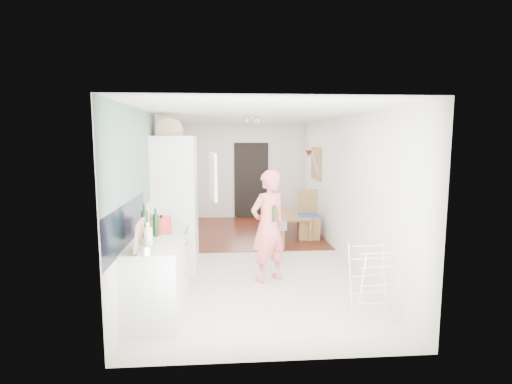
{
  "coord_description": "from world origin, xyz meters",
  "views": [
    {
      "loc": [
        -0.47,
        -7.04,
        2.12
      ],
      "look_at": [
        0.08,
        0.2,
        1.14
      ],
      "focal_mm": 28.0,
      "sensor_mm": 36.0,
      "label": 1
    }
  ],
  "objects": [
    {
      "name": "worktop",
      "position": [
        -1.3,
        -2.55,
        0.89
      ],
      "size": [
        0.62,
        0.92,
        0.06
      ],
      "primitive_type": "cube",
      "color": "beige",
      "rests_on": "room_shell"
    },
    {
      "name": "fridge_interior",
      "position": [
        -0.96,
        -0.78,
        1.55
      ],
      "size": [
        0.02,
        0.52,
        0.66
      ],
      "primitive_type": "cube",
      "color": "white",
      "rests_on": "room_shell"
    },
    {
      "name": "pinboard",
      "position": [
        1.58,
        1.9,
        1.55
      ],
      "size": [
        0.03,
        0.9,
        0.7
      ],
      "primitive_type": "cube",
      "color": "tan",
      "rests_on": "room_shell"
    },
    {
      "name": "floor",
      "position": [
        0.0,
        0.0,
        0.0
      ],
      "size": [
        3.2,
        7.0,
        0.01
      ],
      "primitive_type": "cube",
      "color": "beige",
      "rests_on": "ground"
    },
    {
      "name": "fridge_housing",
      "position": [
        -1.27,
        -0.78,
        1.07
      ],
      "size": [
        0.66,
        0.66,
        2.15
      ],
      "primitive_type": "cube",
      "color": "silver",
      "rests_on": "room_shell"
    },
    {
      "name": "bottle_a",
      "position": [
        -1.44,
        -2.26,
        1.09
      ],
      "size": [
        0.09,
        0.09,
        0.33
      ],
      "primitive_type": "cylinder",
      "rotation": [
        0.0,
        0.0,
        -0.18
      ],
      "color": "#153B17",
      "rests_on": "worktop"
    },
    {
      "name": "drying_rack",
      "position": [
        1.23,
        -2.69,
        0.43
      ],
      "size": [
        0.48,
        0.45,
        0.87
      ],
      "primitive_type": null,
      "rotation": [
        0.0,
        0.0,
        0.1
      ],
      "color": "silver",
      "rests_on": "floor"
    },
    {
      "name": "fridge_door",
      "position": [
        -0.66,
        -1.08,
        1.55
      ],
      "size": [
        0.14,
        0.56,
        0.7
      ],
      "primitive_type": "cube",
      "rotation": [
        0.0,
        0.0,
        -1.4
      ],
      "color": "silver",
      "rests_on": "room_shell"
    },
    {
      "name": "wood_floor_overlay",
      "position": [
        0.0,
        1.85,
        0.01
      ],
      "size": [
        3.2,
        3.3,
        0.01
      ],
      "primitive_type": "cube",
      "color": "#5C2218",
      "rests_on": "room_shell"
    },
    {
      "name": "grey_drape",
      "position": [
        0.42,
        0.32,
        0.49
      ],
      "size": [
        0.49,
        0.49,
        0.18
      ],
      "primitive_type": "cube",
      "rotation": [
        0.0,
        0.0,
        0.31
      ],
      "color": "gray",
      "rests_on": "stool"
    },
    {
      "name": "bottle_c",
      "position": [
        -1.32,
        -2.72,
        1.04
      ],
      "size": [
        0.1,
        0.1,
        0.23
      ],
      "primitive_type": "cylinder",
      "rotation": [
        0.0,
        0.0,
        -0.1
      ],
      "color": "silver",
      "rests_on": "worktop"
    },
    {
      "name": "person",
      "position": [
        0.15,
        -1.3,
        0.98
      ],
      "size": [
        0.86,
        0.78,
        1.96
      ],
      "primitive_type": "imported",
      "rotation": [
        0.0,
        0.0,
        3.7
      ],
      "color": "#E46863",
      "rests_on": "floor"
    },
    {
      "name": "bottle_b",
      "position": [
        -1.33,
        -2.17,
        1.06
      ],
      "size": [
        0.07,
        0.07,
        0.28
      ],
      "primitive_type": "cylinder",
      "rotation": [
        0.0,
        0.0,
        -0.07
      ],
      "color": "#153B17",
      "rests_on": "worktop"
    },
    {
      "name": "pepper_mill_back",
      "position": [
        -1.4,
        -2.02,
        1.02
      ],
      "size": [
        0.06,
        0.06,
        0.2
      ],
      "primitive_type": "cylinder",
      "rotation": [
        0.0,
        0.0,
        0.11
      ],
      "color": "tan",
      "rests_on": "worktop"
    },
    {
      "name": "pepper_mill_front",
      "position": [
        -1.38,
        -2.14,
        1.02
      ],
      "size": [
        0.07,
        0.07,
        0.2
      ],
      "primitive_type": "cylinder",
      "rotation": [
        0.0,
        0.0,
        -0.24
      ],
      "color": "tan",
      "rests_on": "worktop"
    },
    {
      "name": "bread_bin",
      "position": [
        -1.32,
        -0.74,
        2.25
      ],
      "size": [
        0.4,
        0.38,
        0.2
      ],
      "primitive_type": null,
      "rotation": [
        0.0,
        0.0,
        -0.06
      ],
      "color": "tan",
      "rests_on": "fridge_housing"
    },
    {
      "name": "sage_wall_panel",
      "position": [
        -1.59,
        -2.0,
        1.85
      ],
      "size": [
        0.02,
        3.0,
        1.3
      ],
      "primitive_type": "cube",
      "color": "gray",
      "rests_on": "room_shell"
    },
    {
      "name": "held_bottle",
      "position": [
        0.22,
        -1.41,
        1.04
      ],
      "size": [
        0.05,
        0.05,
        0.24
      ],
      "primitive_type": "cylinder",
      "color": "#153B17",
      "rests_on": "person"
    },
    {
      "name": "dining_table",
      "position": [
        0.95,
        1.46,
        0.21
      ],
      "size": [
        0.67,
        1.2,
        0.42
      ],
      "primitive_type": "imported",
      "rotation": [
        0.0,
        0.0,
        1.56
      ],
      "color": "olive",
      "rests_on": "floor"
    },
    {
      "name": "dining_chair",
      "position": [
        1.26,
        1.13,
        0.52
      ],
      "size": [
        0.47,
        0.47,
        1.04
      ],
      "primitive_type": null,
      "rotation": [
        0.0,
        0.0,
        -0.07
      ],
      "color": "olive",
      "rests_on": "floor"
    },
    {
      "name": "red_casserole",
      "position": [
        -1.33,
        -1.78,
        1.0
      ],
      "size": [
        0.3,
        0.3,
        0.16
      ],
      "primitive_type": "cylinder",
      "rotation": [
        0.0,
        0.0,
        0.09
      ],
      "color": "red",
      "rests_on": "cooker_top"
    },
    {
      "name": "base_cabinet",
      "position": [
        -1.3,
        -2.55,
        0.43
      ],
      "size": [
        0.6,
        0.9,
        0.86
      ],
      "primitive_type": "cube",
      "color": "silver",
      "rests_on": "room_shell"
    },
    {
      "name": "tile_splashback",
      "position": [
        -1.59,
        -2.55,
        1.15
      ],
      "size": [
        0.02,
        1.9,
        0.5
      ],
      "primitive_type": "cube",
      "color": "black",
      "rests_on": "room_shell"
    },
    {
      "name": "steel_pan",
      "position": [
        -1.32,
        -2.94,
        0.97
      ],
      "size": [
        0.24,
        0.24,
        0.09
      ],
      "primitive_type": "cylinder",
      "rotation": [
        0.0,
        0.0,
        -0.3
      ],
      "color": "silver",
      "rests_on": "worktop"
    },
    {
      "name": "room_shell",
      "position": [
        0.0,
        0.0,
        1.25
      ],
      "size": [
        3.2,
        7.0,
        2.5
      ],
      "primitive_type": null,
      "color": "silver",
      "rests_on": "ground"
    },
    {
      "name": "wall_sconce",
      "position": [
        1.54,
        2.55,
        1.75
      ],
      "size": [
        0.18,
        0.18,
        0.16
      ],
      "primitive_type": "cone",
      "color": "maroon",
      "rests_on": "room_shell"
    },
    {
      "name": "pinboard_frame",
      "position": [
        1.57,
        1.9,
        1.55
      ],
      "size": [
        0.0,
        0.94,
        0.74
      ],
      "primitive_type": "cube",
      "color": "olive",
      "rests_on": "room_shell"
    },
    {
      "name": "stool",
      "position": [
        0.43,
        0.35,
        0.2
      ],
      "size": [
        0.41,
        0.41,
        0.4
      ],
      "primitive_type": null,
      "rotation": [
        0.0,
        0.0,
        0.43
      ],
      "color": "olive",
      "rests_on": "floor"
    },
    {
      "name": "chopping_boards",
      "position": [
        -1.39,
        -2.86,
        1.1
      ],
      "size": [
        0.08,
        0.26,
        0.35
      ],
      "primitive_type": null,
      "rotation": [
        0.0,
        0.0,
        0.17
      ],
      "color": "tan",
      "rests_on": "worktop"
    },
    {
      "name": "doorway_recess",
      "position": [
        0.2,
        3.48,
        1.0
      ],
      "size": [
        0.9,
        0.04,
        2.0
      ],
      "primitive_type": "cube",
      "color": "black",
      "rests_on": "room_shell"
    },
    {
      "name": "range_cooker",
      "position": [
        -1.3,
        -1.8,
        0.44
      ],
      "size": [
        0.6,
        0.6,
        0.88
      ],
      "primitive_type": "cube",
      "color": "silver",
      "rests_on": "room_shell"
    },
    {
      "name": "cooker_top",
      "position": [
        -1.3,
        -1.8,
        0.9
      ],
      "size": [
        0.6,
        0.6,
        0.04
      ],
      "primitive_type": "cube",
      "color": "silver",
      "rests_on": "room_shell"
    }
  ]
}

